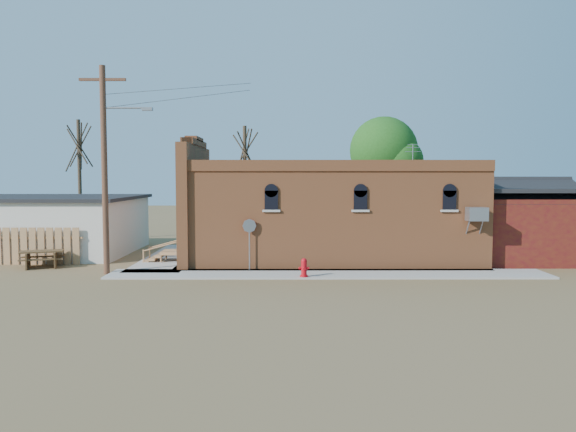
{
  "coord_description": "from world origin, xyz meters",
  "views": [
    {
      "loc": [
        -0.31,
        -23.15,
        4.24
      ],
      "look_at": [
        -0.25,
        3.19,
        2.4
      ],
      "focal_mm": 35.0,
      "sensor_mm": 36.0,
      "label": 1
    }
  ],
  "objects_px": {
    "fire_hydrant": "(304,268)",
    "stop_sign": "(249,231)",
    "brick_bar": "(325,214)",
    "picnic_table": "(42,256)",
    "utility_pole": "(106,165)",
    "trash_barrel": "(184,253)"
  },
  "relations": [
    {
      "from": "stop_sign",
      "to": "utility_pole",
      "type": "bearing_deg",
      "value": -164.28
    },
    {
      "from": "utility_pole",
      "to": "trash_barrel",
      "type": "xyz_separation_m",
      "value": [
        2.84,
        2.76,
        -4.24
      ]
    },
    {
      "from": "utility_pole",
      "to": "fire_hydrant",
      "type": "xyz_separation_m",
      "value": [
        8.55,
        -1.2,
        -4.31
      ]
    },
    {
      "from": "utility_pole",
      "to": "trash_barrel",
      "type": "distance_m",
      "value": 5.8
    },
    {
      "from": "utility_pole",
      "to": "fire_hydrant",
      "type": "relative_size",
      "value": 11.51
    },
    {
      "from": "utility_pole",
      "to": "stop_sign",
      "type": "xyz_separation_m",
      "value": [
        6.17,
        0.6,
        -2.93
      ]
    },
    {
      "from": "brick_bar",
      "to": "stop_sign",
      "type": "distance_m",
      "value": 5.2
    },
    {
      "from": "brick_bar",
      "to": "stop_sign",
      "type": "bearing_deg",
      "value": -134.43
    },
    {
      "from": "picnic_table",
      "to": "utility_pole",
      "type": "bearing_deg",
      "value": -43.85
    },
    {
      "from": "stop_sign",
      "to": "fire_hydrant",
      "type": "bearing_deg",
      "value": -26.89
    },
    {
      "from": "fire_hydrant",
      "to": "stop_sign",
      "type": "bearing_deg",
      "value": 131.8
    },
    {
      "from": "brick_bar",
      "to": "picnic_table",
      "type": "bearing_deg",
      "value": -169.29
    },
    {
      "from": "fire_hydrant",
      "to": "utility_pole",
      "type": "bearing_deg",
      "value": 160.85
    },
    {
      "from": "brick_bar",
      "to": "utility_pole",
      "type": "distance_m",
      "value": 10.96
    },
    {
      "from": "trash_barrel",
      "to": "utility_pole",
      "type": "bearing_deg",
      "value": -135.89
    },
    {
      "from": "trash_barrel",
      "to": "fire_hydrant",
      "type": "bearing_deg",
      "value": -34.75
    },
    {
      "from": "fire_hydrant",
      "to": "picnic_table",
      "type": "relative_size",
      "value": 0.35
    },
    {
      "from": "brick_bar",
      "to": "trash_barrel",
      "type": "bearing_deg",
      "value": -167.52
    },
    {
      "from": "utility_pole",
      "to": "stop_sign",
      "type": "height_order",
      "value": "utility_pole"
    },
    {
      "from": "brick_bar",
      "to": "picnic_table",
      "type": "distance_m",
      "value": 13.8
    },
    {
      "from": "trash_barrel",
      "to": "picnic_table",
      "type": "height_order",
      "value": "trash_barrel"
    },
    {
      "from": "utility_pole",
      "to": "picnic_table",
      "type": "bearing_deg",
      "value": 154.37
    }
  ]
}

